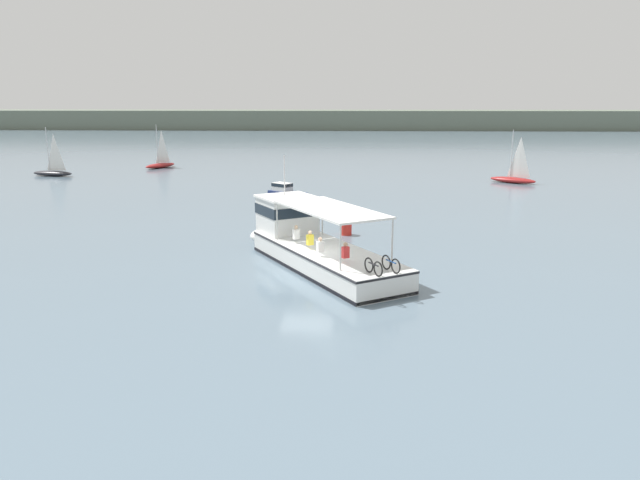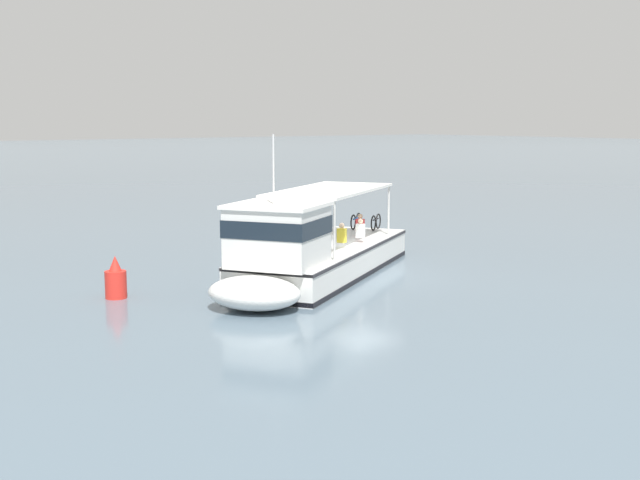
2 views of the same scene
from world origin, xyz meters
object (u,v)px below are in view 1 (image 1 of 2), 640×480
(sailboat_horizon_east, at_px, (513,178))
(sailboat_off_stern, at_px, (53,171))
(motorboat_near_starboard, at_px, (285,191))
(sailboat_horizon_west, at_px, (160,164))
(ferry_main, at_px, (311,243))
(channel_buoy, at_px, (346,226))

(sailboat_horizon_east, bearing_deg, sailboat_off_stern, 176.14)
(motorboat_near_starboard, bearing_deg, sailboat_off_stern, 153.50)
(sailboat_horizon_west, height_order, sailboat_off_stern, same)
(sailboat_horizon_east, relative_size, motorboat_near_starboard, 1.48)
(sailboat_horizon_west, xyz_separation_m, sailboat_off_stern, (-9.53, -8.73, 0.00))
(ferry_main, distance_m, sailboat_horizon_east, 36.67)
(sailboat_horizon_east, height_order, sailboat_off_stern, same)
(motorboat_near_starboard, height_order, channel_buoy, channel_buoy)
(sailboat_horizon_west, bearing_deg, channel_buoy, -57.46)
(sailboat_off_stern, bearing_deg, channel_buoy, -40.45)
(sailboat_horizon_west, height_order, motorboat_near_starboard, sailboat_horizon_west)
(ferry_main, bearing_deg, sailboat_horizon_west, 116.56)
(sailboat_horizon_west, bearing_deg, ferry_main, -63.44)
(channel_buoy, bearing_deg, ferry_main, -105.70)
(sailboat_off_stern, xyz_separation_m, channel_buoy, (33.12, -28.24, 0.03))
(ferry_main, bearing_deg, sailboat_horizon_east, 58.84)
(sailboat_off_stern, bearing_deg, sailboat_horizon_west, 42.49)
(sailboat_horizon_west, relative_size, sailboat_horizon_east, 1.00)
(channel_buoy, bearing_deg, motorboat_near_starboard, 110.41)
(sailboat_horizon_west, xyz_separation_m, motorboat_near_starboard, (18.23, -22.58, 0.00))
(sailboat_horizon_east, xyz_separation_m, channel_buoy, (-17.14, -24.85, 0.03))
(sailboat_off_stern, relative_size, channel_buoy, 3.86)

